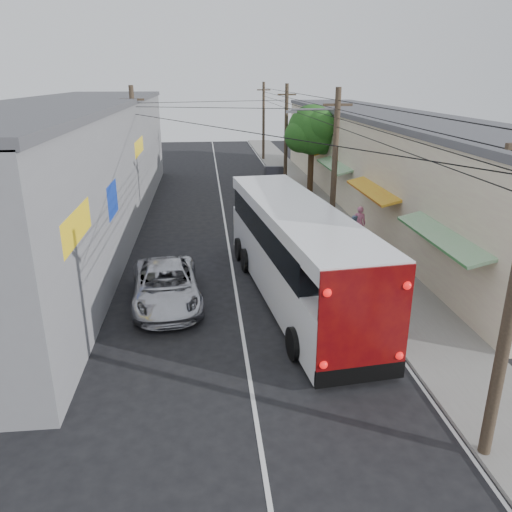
{
  "coord_description": "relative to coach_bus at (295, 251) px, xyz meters",
  "views": [
    {
      "loc": [
        -1.1,
        -10.89,
        8.41
      ],
      "look_at": [
        0.71,
        6.82,
        2.02
      ],
      "focal_mm": 35.0,
      "sensor_mm": 36.0,
      "label": 1
    }
  ],
  "objects": [
    {
      "name": "parked_car_far",
      "position": [
        2.28,
        22.48,
        -1.25
      ],
      "size": [
        1.81,
        4.42,
        1.42
      ],
      "primitive_type": "imported",
      "rotation": [
        0.0,
        0.0,
        -0.07
      ],
      "color": "black",
      "rests_on": "ground"
    },
    {
      "name": "building_left",
      "position": [
        -10.82,
        10.52,
        1.69
      ],
      "size": [
        7.2,
        36.0,
        7.25
      ],
      "color": "gray",
      "rests_on": "ground"
    },
    {
      "name": "parked_suv",
      "position": [
        1.48,
        5.53,
        -1.16
      ],
      "size": [
        2.83,
        5.7,
        1.59
      ],
      "primitive_type": "imported",
      "rotation": [
        0.0,
        0.0,
        0.11
      ],
      "color": "#A3A2AA",
      "rests_on": "ground"
    },
    {
      "name": "coach_bus",
      "position": [
        0.0,
        0.0,
        0.0
      ],
      "size": [
        4.21,
        13.34,
        3.78
      ],
      "rotation": [
        0.0,
        0.0,
        0.11
      ],
      "color": "white",
      "rests_on": "ground"
    },
    {
      "name": "jeepney",
      "position": [
        -5.09,
        -0.21,
        -1.19
      ],
      "size": [
        3.08,
        5.75,
        1.53
      ],
      "primitive_type": "imported",
      "rotation": [
        0.0,
        0.0,
        0.1
      ],
      "color": "silver",
      "rests_on": "ground"
    },
    {
      "name": "utility_poles",
      "position": [
        0.81,
        12.85,
        2.17
      ],
      "size": [
        11.8,
        45.28,
        8.0
      ],
      "color": "#473828",
      "rests_on": "ground"
    },
    {
      "name": "pedestrian_far",
      "position": [
        4.16,
        5.93,
        -1.05
      ],
      "size": [
        0.9,
        0.78,
        1.57
      ],
      "primitive_type": "imported",
      "rotation": [
        0.0,
        0.0,
        2.87
      ],
      "color": "#92B0D5",
      "rests_on": "sidewalk"
    },
    {
      "name": "street_tree",
      "position": [
        4.55,
        18.54,
        2.71
      ],
      "size": [
        4.4,
        4.0,
        6.6
      ],
      "color": "#3F2B19",
      "rests_on": "ground"
    },
    {
      "name": "building_right",
      "position": [
        8.67,
        14.53,
        1.19
      ],
      "size": [
        7.09,
        40.0,
        6.25
      ],
      "color": "beige",
      "rests_on": "ground"
    },
    {
      "name": "sidewalk",
      "position": [
        4.18,
        12.53,
        -1.9
      ],
      "size": [
        3.0,
        80.0,
        0.12
      ],
      "primitive_type": "cube",
      "color": "slate",
      "rests_on": "ground"
    },
    {
      "name": "parked_car_mid",
      "position": [
        1.48,
        18.53,
        -1.25
      ],
      "size": [
        1.89,
        4.25,
        1.42
      ],
      "primitive_type": "imported",
      "rotation": [
        0.0,
        0.0,
        0.05
      ],
      "color": "#2A2A2F",
      "rests_on": "ground"
    },
    {
      "name": "ground",
      "position": [
        -2.32,
        -7.47,
        -1.96
      ],
      "size": [
        120.0,
        120.0,
        0.0
      ],
      "primitive_type": "plane",
      "color": "black",
      "rests_on": "ground"
    },
    {
      "name": "pedestrian_near",
      "position": [
        4.66,
        6.54,
        -0.89
      ],
      "size": [
        0.8,
        0.64,
        1.89
      ],
      "primitive_type": "imported",
      "rotation": [
        0.0,
        0.0,
        2.84
      ],
      "color": "pink",
      "rests_on": "sidewalk"
    }
  ]
}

